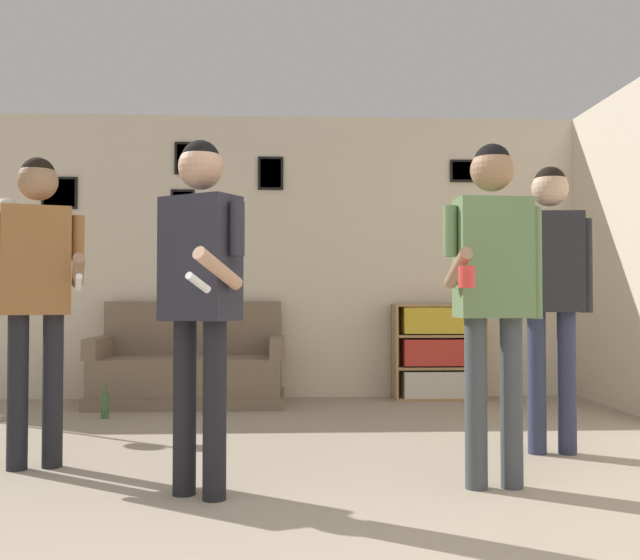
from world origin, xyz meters
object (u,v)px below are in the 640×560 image
Objects in this scene: bottle_on_floor at (105,405)px; person_watcher_holding_cup at (493,275)px; person_player_foreground_left at (37,275)px; person_spectator_near_bookshelf at (551,275)px; couch at (190,370)px; bookshelf at (439,352)px; person_player_foreground_center at (200,276)px.

person_watcher_holding_cup is at bearing -41.85° from bottle_on_floor.
person_player_foreground_left is 0.99× the size of person_spectator_near_bookshelf.
couch is 6.15× the size of bottle_on_floor.
bookshelf is 3.23m from person_watcher_holding_cup.
person_player_foreground_center is 2.19m from person_spectator_near_bookshelf.
person_spectator_near_bookshelf is 6.35× the size of bottle_on_floor.
couch reaches higher than bookshelf.
person_watcher_holding_cup is (-0.40, -3.14, 0.61)m from bookshelf.
couch is 2.60m from person_player_foreground_left.
couch is 2.30m from bookshelf.
person_watcher_holding_cup is at bearing -97.18° from bookshelf.
person_player_foreground_center is (0.46, -3.04, 0.74)m from couch.
person_watcher_holding_cup is 6.22× the size of bottle_on_floor.
person_spectator_near_bookshelf is (2.47, -2.18, 0.78)m from couch.
person_spectator_near_bookshelf reaches higher than person_player_foreground_left.
bottle_on_floor is at bearing 154.73° from person_spectator_near_bookshelf.
bottle_on_floor is at bearing 91.50° from person_player_foreground_left.
person_player_foreground_center is at bearing -81.38° from couch.
bookshelf is at bearing 94.39° from person_spectator_near_bookshelf.
couch is at bearing 98.62° from person_player_foreground_center.
couch is 1.89× the size of bookshelf.
person_player_foreground_center is at bearing -32.25° from person_player_foreground_left.
couch is at bearing -175.16° from bookshelf.
person_player_foreground_center is at bearing -156.87° from person_spectator_near_bookshelf.
person_spectator_near_bookshelf is at bearing -85.61° from bookshelf.
person_spectator_near_bookshelf is (0.18, -2.38, 0.63)m from bookshelf.
person_spectator_near_bookshelf reaches higher than bookshelf.
bookshelf is at bearing 82.82° from person_watcher_holding_cup.
person_watcher_holding_cup is (1.43, 0.09, 0.01)m from person_player_foreground_center.
bottle_on_floor is at bearing -161.60° from bookshelf.
bookshelf is 3.25× the size of bottle_on_floor.
person_player_foreground_left is at bearing -136.90° from bookshelf.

